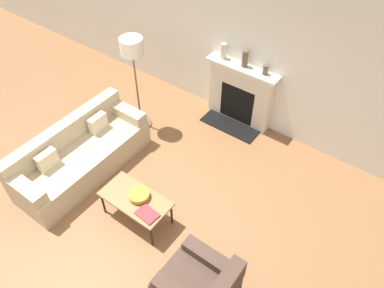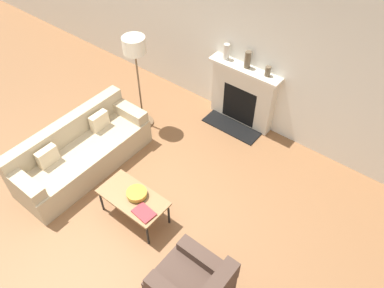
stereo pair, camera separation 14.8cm
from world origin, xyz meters
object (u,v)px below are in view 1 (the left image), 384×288
at_px(mantel_vase_left, 223,51).
at_px(mantel_vase_center_right, 265,70).
at_px(bowl, 139,195).
at_px(mantel_vase_center_left, 245,59).
at_px(floor_lamp, 133,57).
at_px(book, 147,214).
at_px(armchair_near, 199,287).
at_px(fireplace, 240,95).
at_px(couch, 81,155).
at_px(coffee_table, 135,200).

xyz_separation_m(mantel_vase_left, mantel_vase_center_right, (0.81, 0.00, -0.05)).
height_order(bowl, mantel_vase_center_left, mantel_vase_center_left).
distance_m(floor_lamp, mantel_vase_center_left, 1.82).
bearing_deg(book, mantel_vase_center_left, 100.94).
relative_size(armchair_near, bowl, 2.96).
height_order(fireplace, couch, fireplace).
relative_size(fireplace, couch, 0.59).
distance_m(armchair_near, mantel_vase_center_right, 3.47).
bearing_deg(couch, coffee_table, -97.86).
relative_size(book, mantel_vase_center_left, 1.07).
distance_m(coffee_table, mantel_vase_center_left, 2.90).
xyz_separation_m(fireplace, couch, (-1.37, -2.56, -0.25)).
bearing_deg(mantel_vase_left, fireplace, -2.00).
relative_size(fireplace, mantel_vase_center_right, 7.90).
xyz_separation_m(fireplace, mantel_vase_left, (-0.41, 0.01, 0.73)).
xyz_separation_m(armchair_near, floor_lamp, (-2.74, 2.00, 1.15)).
bearing_deg(couch, mantel_vase_center_right, -34.55).
bearing_deg(coffee_table, armchair_near, -16.94).
xyz_separation_m(bowl, mantel_vase_center_left, (-0.01, 2.71, 0.79)).
relative_size(armchair_near, coffee_table, 0.85).
xyz_separation_m(couch, armchair_near, (2.75, -0.61, -0.04)).
bearing_deg(mantel_vase_center_left, fireplace, -130.55).
xyz_separation_m(couch, mantel_vase_left, (0.96, 2.58, 0.98)).
distance_m(couch, coffee_table, 1.37).
bearing_deg(floor_lamp, mantel_vase_left, 51.46).
relative_size(couch, coffee_table, 2.25).
xyz_separation_m(coffee_table, bowl, (0.04, 0.05, 0.09)).
height_order(armchair_near, mantel_vase_center_right, mantel_vase_center_right).
height_order(book, mantel_vase_center_left, mantel_vase_center_left).
bearing_deg(mantel_vase_left, book, -76.19).
xyz_separation_m(mantel_vase_center_left, mantel_vase_center_right, (0.39, -0.00, -0.06)).
relative_size(bowl, mantel_vase_center_right, 1.72).
bearing_deg(mantel_vase_center_left, book, -84.35).
bearing_deg(coffee_table, mantel_vase_center_right, 81.39).
bearing_deg(fireplace, couch, -118.19).
height_order(coffee_table, mantel_vase_center_right, mantel_vase_center_right).
height_order(couch, armchair_near, couch).
bearing_deg(couch, mantel_vase_center_left, -28.27).
xyz_separation_m(fireplace, armchair_near, (1.38, -3.17, -0.29)).
height_order(floor_lamp, mantel_vase_center_right, floor_lamp).
xyz_separation_m(book, mantel_vase_center_right, (0.11, 2.87, 0.77)).
bearing_deg(mantel_vase_center_left, bowl, -89.87).
relative_size(fireplace, book, 4.25).
bearing_deg(fireplace, mantel_vase_center_left, 49.45).
xyz_separation_m(armchair_near, mantel_vase_center_right, (-0.98, 3.19, 0.96)).
xyz_separation_m(fireplace, mantel_vase_center_left, (0.01, 0.01, 0.74)).
distance_m(fireplace, armchair_near, 3.47).
relative_size(fireplace, bowl, 4.59).
xyz_separation_m(coffee_table, mantel_vase_left, (-0.39, 2.76, 0.88)).
bearing_deg(couch, bowl, -95.59).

